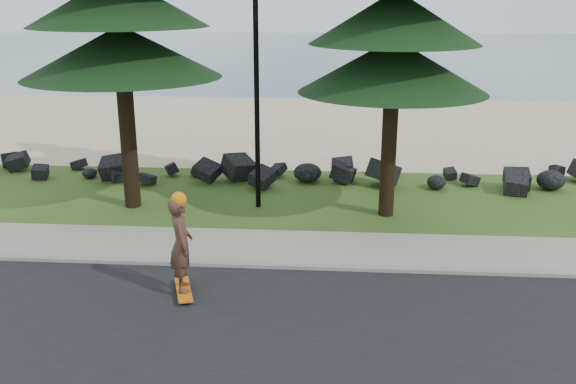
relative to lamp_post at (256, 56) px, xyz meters
name	(u,v)px	position (x,y,z in m)	size (l,w,h in m)	color
ground	(242,251)	(0.00, -3.20, -4.13)	(160.00, 160.00, 0.00)	#305119
road	(203,356)	(0.00, -7.70, -4.12)	(160.00, 7.00, 0.02)	black
kerb	(236,265)	(0.00, -4.10, -4.08)	(160.00, 0.20, 0.10)	gray
sidewalk	(243,246)	(0.00, -3.00, -4.09)	(160.00, 2.00, 0.08)	gray
beach_sand	(288,125)	(0.00, 11.30, -4.13)	(160.00, 15.00, 0.01)	tan
ocean	(316,51)	(0.00, 47.80, -4.13)	(160.00, 58.00, 0.01)	#3E6276
seawall_boulders	(267,182)	(0.00, 2.40, -4.13)	(60.00, 2.40, 1.10)	black
lamp_post	(256,56)	(0.00, 0.00, 0.00)	(0.25, 0.14, 8.14)	black
skateboarder	(181,245)	(-0.84, -5.49, -3.07)	(0.64, 1.17, 2.12)	#D6620C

